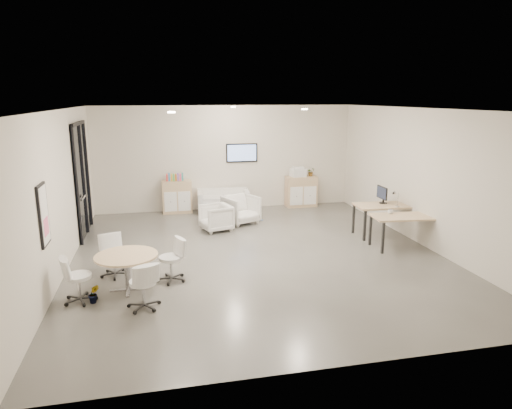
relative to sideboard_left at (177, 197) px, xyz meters
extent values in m
cube|color=#4D4B46|center=(1.55, -4.25, -0.89)|extent=(8.00, 9.00, 0.80)
cube|color=white|center=(1.55, -4.25, 3.11)|extent=(8.00, 9.00, 0.80)
cube|color=beige|center=(1.55, 0.65, 1.11)|extent=(8.00, 0.80, 3.20)
cube|color=beige|center=(1.55, -9.15, 1.11)|extent=(8.00, 0.80, 3.20)
cube|color=beige|center=(-2.85, -4.25, 1.11)|extent=(0.80, 9.00, 3.20)
cube|color=beige|center=(5.95, -4.25, 1.11)|extent=(0.80, 9.00, 3.20)
cube|color=black|center=(-2.41, -1.75, 0.93)|extent=(0.02, 1.90, 2.85)
cube|color=black|center=(-2.39, -1.75, 2.32)|extent=(0.06, 1.90, 0.08)
cube|color=black|center=(-2.39, -2.66, 0.93)|extent=(0.06, 0.08, 2.85)
cube|color=black|center=(-2.39, -0.84, 0.93)|extent=(0.06, 0.08, 2.85)
cube|color=black|center=(-2.39, -1.60, 0.93)|extent=(0.06, 0.07, 2.85)
cube|color=#B2B2B7|center=(-2.35, -2.20, 0.56)|extent=(0.04, 0.60, 0.05)
cube|color=black|center=(-2.43, -5.85, 1.06)|extent=(0.04, 0.54, 1.04)
cube|color=white|center=(-2.40, -5.85, 1.06)|extent=(0.01, 0.46, 0.96)
cube|color=pink|center=(-2.40, -5.85, 0.86)|extent=(0.01, 0.32, 0.30)
cube|color=black|center=(2.05, 0.22, 1.26)|extent=(0.98, 0.05, 0.58)
cube|color=#84A4E4|center=(2.05, 0.19, 1.26)|extent=(0.90, 0.01, 0.50)
cylinder|color=#FFEAC6|center=(-0.25, -5.25, 2.69)|extent=(0.14, 0.14, 0.03)
cylinder|color=#FFEAC6|center=(2.75, -3.75, 2.69)|extent=(0.14, 0.14, 0.03)
cylinder|color=#FFEAC6|center=(1.55, -1.25, 2.69)|extent=(0.14, 0.14, 0.03)
cube|color=tan|center=(0.00, 0.00, 0.00)|extent=(0.88, 0.44, 0.99)
cube|color=white|center=(-0.20, -0.22, -0.10)|extent=(0.37, 0.02, 0.59)
cube|color=white|center=(0.20, -0.22, -0.10)|extent=(0.37, 0.02, 0.59)
cube|color=tan|center=(3.94, 0.00, 0.00)|extent=(0.98, 0.46, 0.98)
cube|color=white|center=(3.71, -0.24, -0.10)|extent=(0.41, 0.02, 0.59)
cube|color=white|center=(4.16, -0.24, -0.10)|extent=(0.41, 0.02, 0.59)
cube|color=red|center=(-0.27, 0.00, 0.61)|extent=(0.04, 0.14, 0.22)
cube|color=#337FCC|center=(-0.21, 0.00, 0.61)|extent=(0.04, 0.14, 0.22)
cube|color=gold|center=(-0.14, 0.00, 0.61)|extent=(0.04, 0.14, 0.22)
cube|color=#4CB24C|center=(-0.08, 0.00, 0.61)|extent=(0.04, 0.14, 0.22)
cube|color=#CC6619|center=(-0.01, 0.00, 0.61)|extent=(0.04, 0.14, 0.22)
cube|color=purple|center=(0.05, 0.00, 0.61)|extent=(0.04, 0.14, 0.22)
cube|color=#E54C7F|center=(0.12, 0.00, 0.61)|extent=(0.04, 0.14, 0.22)
cube|color=teal|center=(0.19, 0.00, 0.61)|extent=(0.04, 0.14, 0.22)
cube|color=white|center=(3.82, 0.00, 0.62)|extent=(0.49, 0.43, 0.26)
cube|color=white|center=(3.82, 0.00, 0.77)|extent=(0.37, 0.32, 0.06)
cube|color=silver|center=(1.40, -0.19, -0.25)|extent=(1.62, 0.90, 0.29)
cube|color=silver|center=(1.40, 0.12, 0.05)|extent=(1.57, 0.30, 0.29)
cube|color=silver|center=(0.69, -0.19, -0.10)|extent=(0.20, 0.79, 0.59)
cube|color=silver|center=(2.11, -0.19, -0.10)|extent=(0.20, 0.79, 0.59)
cube|color=#2B5386|center=(1.46, -1.04, -0.49)|extent=(1.77, 1.30, 0.01)
imported|color=silver|center=(0.91, -2.15, -0.11)|extent=(0.86, 0.89, 0.75)
imported|color=silver|center=(1.68, -1.58, -0.06)|extent=(1.08, 1.05, 0.85)
cube|color=tan|center=(5.05, -3.49, 0.28)|extent=(1.57, 0.85, 0.04)
cube|color=black|center=(4.34, -3.82, -0.11)|extent=(0.05, 0.05, 0.75)
cube|color=black|center=(5.76, -3.82, -0.11)|extent=(0.05, 0.05, 0.75)
cube|color=black|center=(4.34, -3.16, -0.11)|extent=(0.05, 0.05, 0.75)
cube|color=black|center=(5.76, -3.16, -0.11)|extent=(0.05, 0.05, 0.75)
cube|color=tan|center=(5.00, -4.47, 0.25)|extent=(1.53, 0.87, 0.04)
cube|color=black|center=(4.32, -4.78, -0.13)|extent=(0.05, 0.05, 0.72)
cube|color=black|center=(5.68, -4.78, -0.13)|extent=(0.05, 0.05, 0.72)
cube|color=black|center=(4.32, -4.16, -0.13)|extent=(0.05, 0.05, 0.72)
cube|color=black|center=(5.68, -4.16, -0.13)|extent=(0.05, 0.05, 0.72)
cylinder|color=black|center=(5.05, -3.34, 0.32)|extent=(0.20, 0.20, 0.02)
cube|color=black|center=(5.05, -3.34, 0.44)|extent=(0.04, 0.03, 0.24)
cube|color=black|center=(5.00, -3.34, 0.59)|extent=(0.03, 0.50, 0.32)
cylinder|color=tan|center=(-1.17, -5.63, 0.17)|extent=(1.12, 1.12, 0.04)
cylinder|color=#B2B2B7|center=(-1.17, -5.63, -0.17)|extent=(0.10, 0.10, 0.65)
cube|color=#B2B2B7|center=(-1.17, -5.63, -0.48)|extent=(0.66, 0.06, 0.03)
cube|color=#B2B2B7|center=(-1.17, -5.63, -0.48)|extent=(0.06, 0.66, 0.03)
imported|color=#3F7F3F|center=(4.25, 0.00, 0.59)|extent=(0.31, 0.33, 0.21)
imported|color=#3F7F3F|center=(-1.72, -6.05, -0.42)|extent=(0.22, 0.35, 0.15)
imported|color=white|center=(4.78, -4.23, 0.33)|extent=(0.15, 0.13, 0.13)
camera|label=1|loc=(-0.55, -13.71, 2.96)|focal=32.00mm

